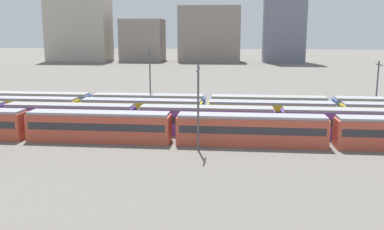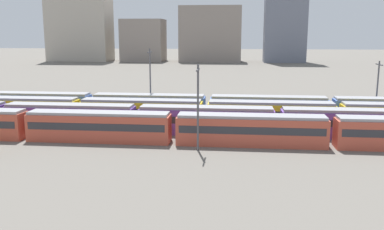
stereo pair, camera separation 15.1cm
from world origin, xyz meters
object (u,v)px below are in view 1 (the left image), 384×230
(catenary_pole_3, at_px, (150,78))
(train_track_1, at_px, (137,119))
(train_track_2, at_px, (205,113))
(train_track_3, at_px, (330,109))
(train_track_0, at_px, (251,130))
(catenary_pole_0, at_px, (198,103))
(catenary_pole_1, at_px, (377,86))

(catenary_pole_3, bearing_deg, train_track_1, -86.61)
(train_track_2, height_order, catenary_pole_3, catenary_pole_3)
(train_track_2, bearing_deg, train_track_3, 15.35)
(train_track_2, xyz_separation_m, catenary_pole_3, (-9.69, 7.91, 4.11))
(train_track_3, bearing_deg, catenary_pole_3, 174.60)
(train_track_0, height_order, train_track_1, same)
(train_track_3, bearing_deg, catenary_pole_0, -135.28)
(catenary_pole_0, distance_m, catenary_pole_3, 23.47)
(train_track_2, relative_size, catenary_pole_1, 8.19)
(catenary_pole_0, bearing_deg, train_track_3, 44.72)
(train_track_3, xyz_separation_m, catenary_pole_0, (-18.77, -18.58, 3.62))
(catenary_pole_1, bearing_deg, catenary_pole_3, -179.32)
(train_track_1, distance_m, catenary_pole_1, 38.16)
(catenary_pole_0, bearing_deg, train_track_1, 138.00)
(catenary_pole_1, relative_size, catenary_pole_3, 0.84)
(train_track_1, xyz_separation_m, catenary_pole_0, (9.09, -8.18, 3.62))
(catenary_pole_3, bearing_deg, catenary_pole_1, 0.68)
(train_track_3, relative_size, catenary_pole_1, 12.34)
(catenary_pole_0, height_order, catenary_pole_3, catenary_pole_3)
(catenary_pole_0, relative_size, catenary_pole_1, 1.09)
(train_track_0, distance_m, train_track_1, 16.12)
(train_track_0, distance_m, catenary_pole_0, 7.75)
(train_track_1, relative_size, catenary_pole_0, 7.51)
(train_track_1, height_order, train_track_3, same)
(train_track_2, height_order, catenary_pole_0, catenary_pole_0)
(train_track_3, height_order, catenary_pole_1, catenary_pole_1)
(train_track_2, bearing_deg, train_track_0, -58.60)
(train_track_0, height_order, catenary_pole_0, catenary_pole_0)
(train_track_2, xyz_separation_m, catenary_pole_1, (26.63, 8.34, 3.19))
(train_track_3, bearing_deg, train_track_0, -128.92)
(train_track_3, relative_size, catenary_pole_0, 11.31)
(train_track_1, height_order, catenary_pole_3, catenary_pole_3)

